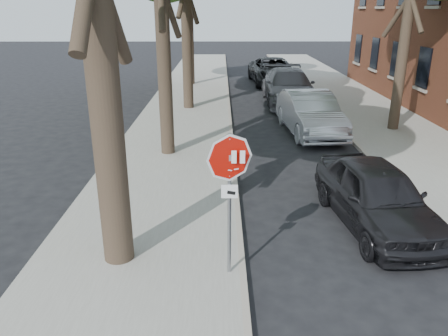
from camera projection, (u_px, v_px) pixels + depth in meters
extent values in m
plane|color=black|center=(267.00, 277.00, 7.99)|extent=(120.00, 120.00, 0.00)
cube|color=gray|center=(183.00, 118.00, 19.21)|extent=(4.00, 55.00, 0.12)
cube|color=gray|center=(376.00, 118.00, 19.27)|extent=(4.00, 55.00, 0.12)
cube|color=#9E9384|center=(230.00, 118.00, 19.22)|extent=(0.12, 55.00, 0.13)
cube|color=#9E9384|center=(329.00, 118.00, 19.25)|extent=(0.12, 55.00, 0.13)
cylinder|color=gray|center=(229.00, 207.00, 7.49)|extent=(0.06, 0.06, 2.60)
cube|color=#99999E|center=(230.00, 158.00, 7.15)|extent=(0.05, 0.06, 0.10)
cylinder|color=#99999E|center=(230.00, 158.00, 7.15)|extent=(0.76, 0.32, 0.82)
cylinder|color=white|center=(230.00, 158.00, 7.14)|extent=(0.76, 0.32, 0.82)
cylinder|color=#BD1007|center=(230.00, 158.00, 7.13)|extent=(0.68, 0.29, 0.74)
cube|color=white|center=(217.00, 157.00, 7.11)|extent=(0.08, 0.00, 0.22)
cube|color=white|center=(225.00, 157.00, 7.12)|extent=(0.08, 0.00, 0.22)
cube|color=white|center=(234.00, 157.00, 7.12)|extent=(0.08, 0.00, 0.22)
cube|color=white|center=(243.00, 157.00, 7.12)|extent=(0.08, 0.00, 0.22)
cube|color=silver|center=(223.00, 169.00, 7.19)|extent=(0.08, 0.00, 0.03)
cube|color=silver|center=(230.00, 170.00, 7.19)|extent=(0.08, 0.00, 0.03)
cube|color=silver|center=(236.00, 169.00, 7.19)|extent=(0.08, 0.00, 0.03)
cube|color=white|center=(229.00, 191.00, 7.35)|extent=(0.28, 0.02, 0.24)
cube|color=black|center=(231.00, 193.00, 7.35)|extent=(0.15, 0.00, 0.08)
cylinder|color=black|center=(190.00, 8.00, 26.09)|extent=(0.40, 0.40, 9.00)
cylinder|color=black|center=(409.00, 8.00, 15.82)|extent=(0.40, 0.40, 9.00)
imported|color=black|center=(377.00, 196.00, 9.65)|extent=(2.18, 4.42, 1.45)
imported|color=#AAABB2|center=(310.00, 113.00, 16.84)|extent=(2.10, 5.00, 1.61)
imported|color=#47464A|center=(289.00, 87.00, 22.17)|extent=(2.43, 5.92, 1.72)
imported|color=black|center=(273.00, 71.00, 28.00)|extent=(3.05, 6.03, 1.63)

